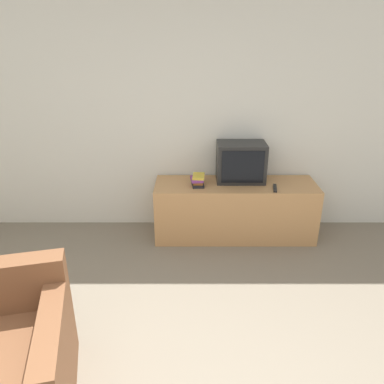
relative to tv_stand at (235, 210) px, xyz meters
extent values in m
cube|color=silver|center=(-0.78, 0.32, 0.98)|extent=(9.00, 0.06, 2.60)
cube|color=tan|center=(0.00, 0.00, 0.00)|extent=(1.78, 0.55, 0.63)
cube|color=black|center=(0.06, 0.11, 0.53)|extent=(0.53, 0.34, 0.43)
cube|color=black|center=(0.06, -0.07, 0.53)|extent=(0.45, 0.01, 0.35)
cube|color=brown|center=(-1.30, -2.13, 0.02)|extent=(0.35, 0.94, 0.67)
cube|color=black|center=(-0.42, -0.05, 0.33)|extent=(0.14, 0.22, 0.03)
cube|color=#995623|center=(-0.42, -0.04, 0.36)|extent=(0.10, 0.17, 0.03)
cube|color=#7A3884|center=(-0.43, -0.05, 0.39)|extent=(0.15, 0.19, 0.03)
cube|color=gold|center=(-0.41, -0.04, 0.42)|extent=(0.14, 0.20, 0.02)
cube|color=black|center=(0.40, -0.16, 0.33)|extent=(0.07, 0.19, 0.02)
camera|label=1|loc=(-0.48, -3.82, 1.84)|focal=35.00mm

